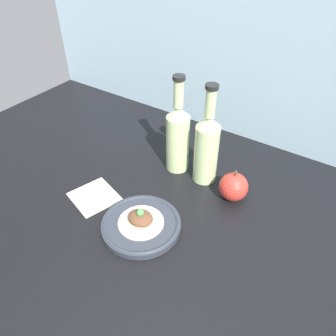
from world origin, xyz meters
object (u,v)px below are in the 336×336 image
(plated_food, at_px, (141,219))
(apple, at_px, (234,187))
(cider_bottle_left, at_px, (178,136))
(plate, at_px, (141,224))
(cider_bottle_right, at_px, (207,146))

(plated_food, relative_size, apple, 1.22)
(cider_bottle_left, height_order, apple, cider_bottle_left)
(plate, bearing_deg, apple, 57.54)
(plated_food, xyz_separation_m, cider_bottle_right, (0.04, 0.28, 0.09))
(plate, relative_size, plated_food, 1.74)
(cider_bottle_right, xyz_separation_m, apple, (0.12, -0.03, -0.08))
(plated_food, relative_size, cider_bottle_right, 0.39)
(plate, height_order, plated_food, plated_food)
(plate, height_order, apple, apple)
(cider_bottle_right, bearing_deg, plated_food, -98.50)
(cider_bottle_left, xyz_separation_m, apple, (0.22, -0.03, -0.08))
(plate, xyz_separation_m, plated_food, (0.00, 0.00, 0.02))
(plated_food, xyz_separation_m, apple, (0.16, 0.25, 0.01))
(cider_bottle_left, height_order, cider_bottle_right, same)
(apple, bearing_deg, plated_food, -122.46)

